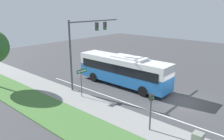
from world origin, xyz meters
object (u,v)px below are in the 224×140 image
at_px(bus, 123,69).
at_px(street_sign, 82,78).
at_px(signal_gantry, 86,39).
at_px(pedestrian_signal, 151,106).

bearing_deg(bus, street_sign, 170.45).
bearing_deg(street_sign, signal_gantry, 38.86).
bearing_deg(bus, pedestrian_signal, -130.06).
height_order(signal_gantry, pedestrian_signal, signal_gantry).
xyz_separation_m(signal_gantry, street_sign, (-2.56, -2.06, -3.30)).
relative_size(signal_gantry, pedestrian_signal, 2.59).
bearing_deg(bus, signal_gantry, 133.23).
distance_m(signal_gantry, pedestrian_signal, 11.46).
bearing_deg(pedestrian_signal, signal_gantry, 71.56).
bearing_deg(signal_gantry, pedestrian_signal, -108.44).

